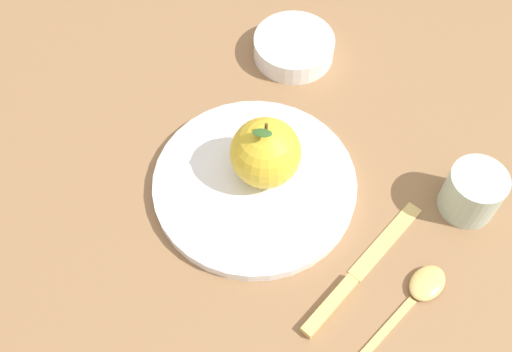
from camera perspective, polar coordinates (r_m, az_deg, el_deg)
ground_plane at (r=0.72m, az=1.99°, el=-1.93°), size 2.40×2.40×0.00m
dinner_plate at (r=0.72m, az=-0.00°, el=-0.48°), size 0.24×0.24×0.01m
apple at (r=0.69m, az=0.92°, el=2.23°), size 0.08×0.08×0.10m
side_bowl at (r=0.85m, az=3.62°, el=12.27°), size 0.11×0.11×0.03m
cup at (r=0.73m, az=19.98°, el=-1.31°), size 0.07×0.07×0.06m
knife at (r=0.68m, az=9.18°, el=-9.69°), size 0.20×0.07×0.01m
spoon at (r=0.69m, az=15.15°, el=-10.70°), size 0.16×0.07×0.01m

